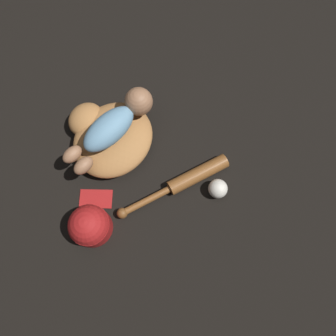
# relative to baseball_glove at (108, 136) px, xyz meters

# --- Properties ---
(ground_plane) EXTENTS (6.00, 6.00, 0.00)m
(ground_plane) POSITION_rel_baseball_glove_xyz_m (-0.05, -0.05, -0.05)
(ground_plane) COLOR black
(baseball_glove) EXTENTS (0.38, 0.38, 0.09)m
(baseball_glove) POSITION_rel_baseball_glove_xyz_m (0.00, 0.00, 0.00)
(baseball_glove) COLOR #A8703D
(baseball_glove) RESTS_ON ground
(baby_figure) EXTENTS (0.38, 0.15, 0.10)m
(baby_figure) POSITION_rel_baseball_glove_xyz_m (0.03, -0.02, 0.09)
(baby_figure) COLOR #6693B2
(baby_figure) RESTS_ON baseball_glove
(baseball_bat) EXTENTS (0.44, 0.11, 0.05)m
(baseball_bat) POSITION_rel_baseball_glove_xyz_m (0.13, -0.30, -0.02)
(baseball_bat) COLOR brown
(baseball_bat) RESTS_ON ground
(baseball) EXTENTS (0.07, 0.07, 0.07)m
(baseball) POSITION_rel_baseball_glove_xyz_m (0.20, -0.40, -0.01)
(baseball) COLOR silver
(baseball) RESTS_ON ground
(baseball_cap) EXTENTS (0.20, 0.22, 0.14)m
(baseball_cap) POSITION_rel_baseball_glove_xyz_m (-0.23, -0.24, 0.01)
(baseball_cap) COLOR maroon
(baseball_cap) RESTS_ON ground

